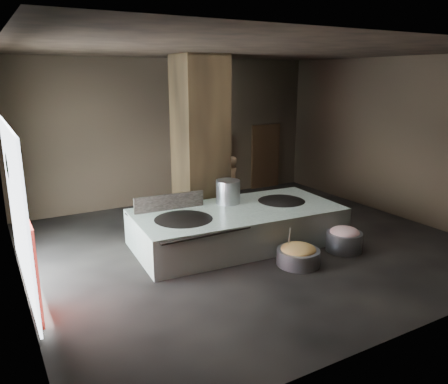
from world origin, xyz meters
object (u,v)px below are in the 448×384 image
wok_right (281,205)px  veg_basin (298,257)px  cook (230,186)px  wok_left (184,224)px  hearth_platform (237,226)px  stock_pot (228,193)px  meat_basin (344,241)px

wok_right → veg_basin: (-0.88, -1.80, -0.58)m
wok_right → cook: (-0.40, 1.94, 0.13)m
cook → wok_left: bearing=19.8°
veg_basin → hearth_platform: bearing=105.1°
stock_pot → wok_right: bearing=-21.0°
wok_left → stock_pot: (1.50, 0.60, 0.38)m
stock_pot → veg_basin: size_ratio=0.70×
meat_basin → cook: bearing=104.7°
stock_pot → cook: size_ratio=0.37×
stock_pot → veg_basin: bearing=-79.6°
wok_right → meat_basin: bearing=-72.1°
veg_basin → cook: bearing=82.8°
wok_left → stock_pot: stock_pot is taller
wok_left → stock_pot: size_ratio=2.42×
veg_basin → meat_basin: size_ratio=1.13×
wok_left → cook: 3.15m
meat_basin → stock_pot: bearing=129.9°
hearth_platform → wok_left: size_ratio=3.17×
stock_pot → meat_basin: stock_pot is taller
hearth_platform → wok_left: (-1.45, -0.05, 0.32)m
wok_left → veg_basin: size_ratio=1.68×
hearth_platform → cook: size_ratio=2.83×
meat_basin → hearth_platform: bearing=138.8°
hearth_platform → stock_pot: bearing=88.4°
stock_pot → cook: 1.72m
hearth_platform → wok_left: wok_left is taller
stock_pot → veg_basin: (0.42, -2.30, -0.96)m
hearth_platform → meat_basin: 2.54m
wok_left → veg_basin: (1.92, -1.70, -0.58)m
cook → hearth_platform: bearing=44.0°
hearth_platform → wok_right: wok_right is taller
hearth_platform → wok_left: 1.49m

